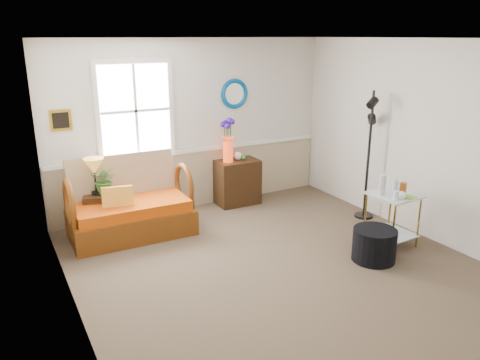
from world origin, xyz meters
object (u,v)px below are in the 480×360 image
cabinet (237,182)px  lamp_stand (98,214)px  side_table (392,220)px  floor_lamp (369,156)px  loveseat (130,198)px  ottoman (374,245)px

cabinet → lamp_stand: bearing=-174.1°
lamp_stand → side_table: 3.92m
floor_lamp → loveseat: bearing=151.2°
lamp_stand → side_table: size_ratio=0.82×
side_table → ottoman: (-0.50, -0.22, -0.15)m
lamp_stand → ottoman: bearing=-41.1°
lamp_stand → ottoman: lamp_stand is taller
floor_lamp → ottoman: bearing=-139.5°
loveseat → cabinet: 1.91m
lamp_stand → ottoman: size_ratio=1.10×
lamp_stand → side_table: bearing=-33.8°
side_table → floor_lamp: size_ratio=0.37×
cabinet → floor_lamp: (1.40, -1.45, 0.59)m
loveseat → side_table: size_ratio=2.29×
cabinet → loveseat: bearing=-166.6°
lamp_stand → cabinet: (2.27, 0.18, 0.07)m
loveseat → side_table: bearing=-33.6°
loveseat → cabinet: bearing=12.9°
loveseat → ottoman: loveseat is taller
cabinet → side_table: cabinet is taller
lamp_stand → side_table: side_table is taller
loveseat → lamp_stand: bearing=152.0°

